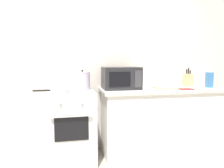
{
  "coord_description": "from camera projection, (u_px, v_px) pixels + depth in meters",
  "views": [
    {
      "loc": [
        -0.37,
        -2.11,
        1.31
      ],
      "look_at": [
        0.19,
        0.6,
        1.0
      ],
      "focal_mm": 33.81,
      "sensor_mm": 36.0,
      "label": 1
    }
  ],
  "objects": [
    {
      "name": "back_wall",
      "position": [
        114.0,
        64.0,
        3.14
      ],
      "size": [
        4.4,
        0.1,
        2.5
      ],
      "primitive_type": "cube",
      "color": "silver",
      "rests_on": "ground_plane"
    },
    {
      "name": "lower_cabinet_right",
      "position": [
        161.0,
        122.0,
        3.0
      ],
      "size": [
        1.64,
        0.56,
        0.88
      ],
      "primitive_type": "cube",
      "color": "white",
      "rests_on": "ground_plane"
    },
    {
      "name": "countertop_right",
      "position": [
        161.0,
        90.0,
        2.95
      ],
      "size": [
        1.7,
        0.6,
        0.04
      ],
      "primitive_type": "cube",
      "color": "beige",
      "rests_on": "lower_cabinet_right"
    },
    {
      "name": "stove",
      "position": [
        71.0,
        126.0,
        2.73
      ],
      "size": [
        0.6,
        0.64,
        0.92
      ],
      "color": "white",
      "rests_on": "ground_plane"
    },
    {
      "name": "stock_pot",
      "position": [
        82.0,
        81.0,
        2.83
      ],
      "size": [
        0.29,
        0.21,
        0.27
      ],
      "color": "silver",
      "rests_on": "stove"
    },
    {
      "name": "frying_pan",
      "position": [
        59.0,
        91.0,
        2.54
      ],
      "size": [
        0.42,
        0.22,
        0.05
      ],
      "color": "silver",
      "rests_on": "stove"
    },
    {
      "name": "microwave",
      "position": [
        121.0,
        78.0,
        2.88
      ],
      "size": [
        0.5,
        0.37,
        0.3
      ],
      "color": "#232326",
      "rests_on": "countertop_right"
    },
    {
      "name": "cutting_board",
      "position": [
        168.0,
        88.0,
        2.95
      ],
      "size": [
        0.36,
        0.26,
        0.02
      ],
      "primitive_type": "cube",
      "color": "tan",
      "rests_on": "countertop_right"
    },
    {
      "name": "knife_block",
      "position": [
        188.0,
        80.0,
        3.15
      ],
      "size": [
        0.13,
        0.1,
        0.28
      ],
      "color": "tan",
      "rests_on": "countertop_right"
    },
    {
      "name": "pasta_box",
      "position": [
        209.0,
        80.0,
        3.03
      ],
      "size": [
        0.08,
        0.08,
        0.22
      ],
      "primitive_type": "cube",
      "color": "teal",
      "rests_on": "countertop_right"
    },
    {
      "name": "oven_mitt",
      "position": [
        186.0,
        89.0,
        2.83
      ],
      "size": [
        0.18,
        0.14,
        0.02
      ],
      "primitive_type": "cube",
      "color": "#993333",
      "rests_on": "countertop_right"
    }
  ]
}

